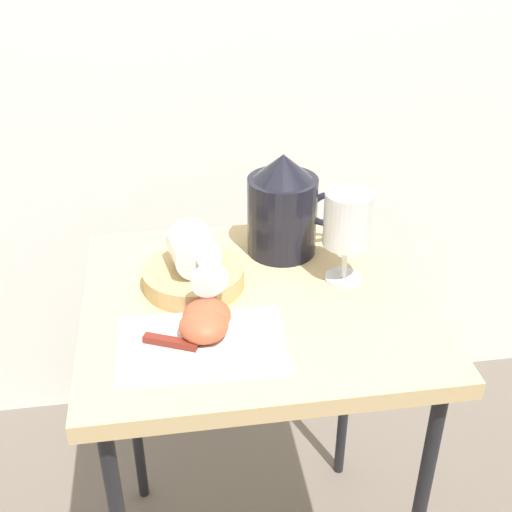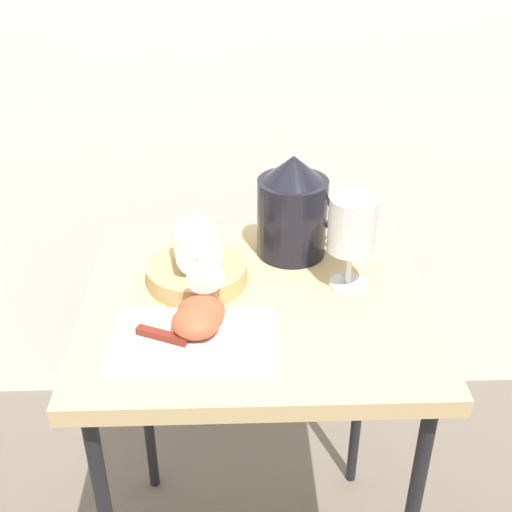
# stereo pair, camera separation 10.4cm
# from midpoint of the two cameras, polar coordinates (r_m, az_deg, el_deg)

# --- Properties ---
(curtain_drape) EXTENTS (2.40, 0.03, 1.81)m
(curtain_drape) POSITION_cam_midpoint_polar(r_m,az_deg,el_deg) (1.53, 1.28, 15.03)
(curtain_drape) COLOR white
(curtain_drape) RESTS_ON ground_plane
(table) EXTENTS (0.57, 0.51, 0.70)m
(table) POSITION_cam_midpoint_polar(r_m,az_deg,el_deg) (1.13, 2.67, -6.56)
(table) COLOR tan
(table) RESTS_ON ground_plane
(linen_napkin) EXTENTS (0.25, 0.17, 0.00)m
(linen_napkin) POSITION_cam_midpoint_polar(r_m,az_deg,el_deg) (0.99, -2.55, -7.51)
(linen_napkin) COLOR silver
(linen_napkin) RESTS_ON table
(basket_tray) EXTENTS (0.17, 0.17, 0.03)m
(basket_tray) POSITION_cam_midpoint_polar(r_m,az_deg,el_deg) (1.12, -2.53, -1.57)
(basket_tray) COLOR tan
(basket_tray) RESTS_ON table
(pitcher) EXTENTS (0.18, 0.13, 0.19)m
(pitcher) POSITION_cam_midpoint_polar(r_m,az_deg,el_deg) (1.18, 5.77, 3.53)
(pitcher) COLOR black
(pitcher) RESTS_ON table
(wine_glass_upright) EXTENTS (0.08, 0.08, 0.16)m
(wine_glass_upright) POSITION_cam_midpoint_polar(r_m,az_deg,el_deg) (1.08, 11.15, 2.28)
(wine_glass_upright) COLOR silver
(wine_glass_upright) RESTS_ON table
(wine_glass_tipped_near) EXTENTS (0.09, 0.15, 0.08)m
(wine_glass_tipped_near) POSITION_cam_midpoint_polar(r_m,az_deg,el_deg) (1.08, -2.43, 0.72)
(wine_glass_tipped_near) COLOR silver
(wine_glass_tipped_near) RESTS_ON basket_tray
(apple_half_left) EXTENTS (0.08, 0.08, 0.04)m
(apple_half_left) POSITION_cam_midpoint_polar(r_m,az_deg,el_deg) (1.01, -1.87, -5.01)
(apple_half_left) COLOR #C15133
(apple_half_left) RESTS_ON linen_napkin
(apple_half_right) EXTENTS (0.08, 0.08, 0.04)m
(apple_half_right) POSITION_cam_midpoint_polar(r_m,az_deg,el_deg) (0.99, -2.26, -5.88)
(apple_half_right) COLOR #C15133
(apple_half_right) RESTS_ON linen_napkin
(knife) EXTENTS (0.21, 0.11, 0.01)m
(knife) POSITION_cam_midpoint_polar(r_m,az_deg,el_deg) (0.98, -3.24, -7.62)
(knife) COLOR silver
(knife) RESTS_ON linen_napkin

